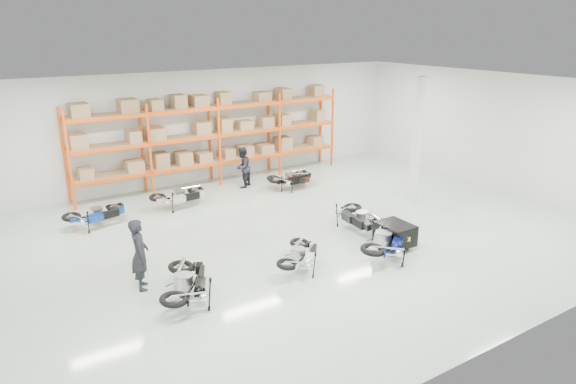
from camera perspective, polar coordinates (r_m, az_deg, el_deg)
room at (r=15.34m, az=1.88°, el=3.22°), size 18.00×18.00×18.00m
pallet_rack at (r=20.85m, az=-8.22°, el=7.05°), size 11.28×0.98×3.62m
structural_column at (r=19.03m, az=14.12°, el=5.61°), size 0.25×0.25×4.50m
moto_blue_centre at (r=14.55m, az=10.94°, el=-4.76°), size 2.19×2.05×1.30m
moto_silver_left at (r=13.62m, az=1.46°, el=-6.58°), size 1.76×1.71×1.06m
moto_black_far_left at (r=12.32m, az=-11.09°, el=-9.34°), size 1.69×2.12×1.23m
moto_touring_right at (r=16.24m, az=7.92°, el=-2.36°), size 1.13×1.92×1.18m
trailer at (r=15.20m, az=11.78°, el=-4.58°), size 0.92×1.74×0.73m
moto_back_a at (r=17.54m, az=-20.54°, el=-1.92°), size 1.86×1.17×1.12m
moto_back_b at (r=18.54m, az=-11.98°, el=-0.06°), size 1.81×1.00×1.13m
moto_back_c at (r=20.28m, az=0.47°, el=1.89°), size 1.87×1.22×1.12m
moto_back_d at (r=20.26m, az=0.22°, el=1.72°), size 1.72×1.24×1.01m
person_left at (r=12.99m, az=-16.15°, el=-6.66°), size 0.58×0.74×1.81m
person_back at (r=20.38m, az=-5.08°, el=2.74°), size 1.00×0.96×1.63m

